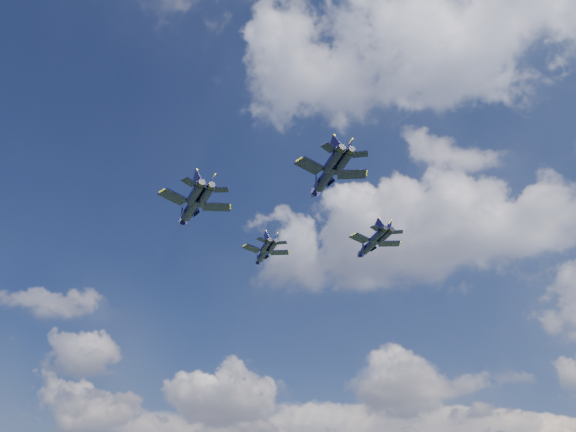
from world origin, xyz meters
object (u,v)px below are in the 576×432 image
(jet_lead, at_px, (263,255))
(jet_right, at_px, (370,246))
(jet_left, at_px, (191,209))
(jet_slot, at_px, (325,178))

(jet_lead, height_order, jet_right, jet_lead)
(jet_lead, distance_m, jet_left, 24.59)
(jet_lead, bearing_deg, jet_slot, -87.01)
(jet_lead, xyz_separation_m, jet_right, (23.49, 2.16, -1.71))
(jet_right, height_order, jet_slot, jet_slot)
(jet_left, distance_m, jet_right, 37.55)
(jet_right, bearing_deg, jet_lead, 141.43)
(jet_slot, bearing_deg, jet_lead, 92.68)
(jet_left, bearing_deg, jet_right, -3.97)
(jet_right, distance_m, jet_slot, 25.18)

